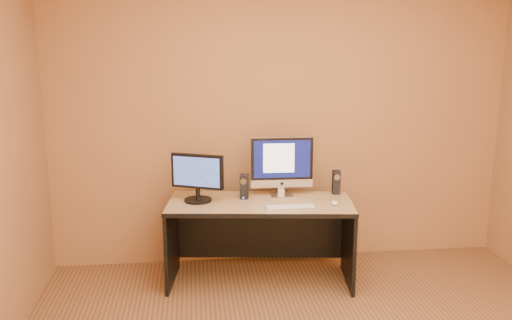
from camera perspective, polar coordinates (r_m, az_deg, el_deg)
The scene contains 10 objects.
walls at distance 2.80m, azimuth 9.56°, elevation -0.81°, with size 4.00×4.00×2.60m, color olive, non-canonical shape.
desk at distance 4.44m, azimuth 0.44°, elevation -8.63°, with size 1.46×0.64×0.68m, color tan, non-canonical shape.
imac at distance 4.44m, azimuth 2.77°, elevation -0.67°, with size 0.52×0.19×0.50m, color #AFAFB3, non-canonical shape.
second_monitor at distance 4.33m, azimuth -6.18°, elevation -1.89°, with size 0.44×0.22×0.38m, color black, non-canonical shape.
speaker_left at distance 4.40m, azimuth -1.25°, elevation -2.82°, with size 0.06×0.07×0.20m, color black, non-canonical shape.
speaker_right at distance 4.59m, azimuth 8.44°, elevation -2.32°, with size 0.06×0.07×0.20m, color black, non-canonical shape.
keyboard at distance 4.18m, azimuth 3.65°, elevation -4.96°, with size 0.39×0.11×0.02m, color silver.
mouse at distance 4.30m, azimuth 8.25°, elevation -4.47°, with size 0.05×0.09×0.03m, color white.
cable_a at distance 4.62m, azimuth 3.32°, elevation -3.35°, with size 0.01×0.01×0.20m, color black.
cable_b at distance 4.62m, azimuth 2.18°, elevation -3.33°, with size 0.01×0.01×0.16m, color black.
Camera 1 is at (-0.78, -2.61, 1.93)m, focal length 38.00 mm.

